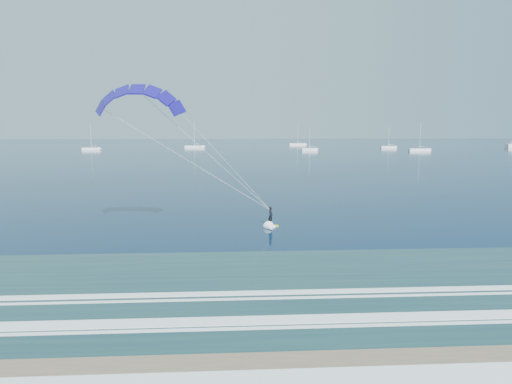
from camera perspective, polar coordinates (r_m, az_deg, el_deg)
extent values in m
plane|color=#07213C|center=(19.64, -4.37, -22.39)|extent=(900.00, 900.00, 0.00)
cube|color=#1E423F|center=(26.85, -4.08, -13.73)|extent=(600.00, 22.00, 0.03)
cube|color=white|center=(20.93, -4.30, -20.24)|extent=(600.00, 0.90, 0.07)
cube|color=white|center=(24.54, -4.15, -15.84)|extent=(600.00, 1.10, 0.07)
cube|color=white|center=(28.24, -4.04, -12.57)|extent=(600.00, 0.70, 0.07)
cube|color=gold|center=(46.96, 1.84, -4.23)|extent=(1.58, 0.51, 0.09)
imported|color=black|center=(46.75, 1.84, -3.01)|extent=(0.56, 0.77, 1.95)
cone|color=white|center=(45.67, 1.80, -4.53)|extent=(1.31, 1.74, 1.10)
cube|color=white|center=(229.03, -19.88, 5.09)|extent=(8.27, 2.40, 1.20)
cylinder|color=silver|center=(228.87, -19.95, 6.52)|extent=(0.18, 0.18, 10.21)
cylinder|color=silver|center=(228.64, -19.61, 5.45)|extent=(2.60, 0.12, 0.12)
cube|color=white|center=(243.48, -7.69, 5.62)|extent=(10.23, 2.40, 1.20)
cylinder|color=silver|center=(243.31, -7.72, 7.22)|extent=(0.18, 0.18, 12.38)
cylinder|color=silver|center=(243.34, -7.42, 5.96)|extent=(2.60, 0.12, 0.12)
cube|color=white|center=(210.70, 6.70, 5.30)|extent=(7.10, 2.40, 1.20)
cylinder|color=silver|center=(210.54, 6.72, 6.67)|extent=(0.18, 0.18, 8.87)
cylinder|color=silver|center=(210.86, 7.03, 5.68)|extent=(2.60, 0.12, 0.12)
cube|color=white|center=(281.63, 5.22, 5.96)|extent=(10.27, 2.40, 1.20)
cylinder|color=silver|center=(281.49, 5.24, 7.36)|extent=(0.18, 0.18, 12.55)
cylinder|color=silver|center=(281.77, 5.47, 6.24)|extent=(2.60, 0.12, 0.12)
cube|color=white|center=(245.33, 16.22, 5.40)|extent=(7.98, 2.40, 1.20)
cylinder|color=silver|center=(245.18, 16.27, 6.68)|extent=(0.18, 0.18, 9.80)
cylinder|color=silver|center=(245.69, 16.50, 5.72)|extent=(2.60, 0.12, 0.12)
cube|color=white|center=(218.87, 19.76, 4.99)|extent=(9.63, 2.40, 1.20)
cylinder|color=silver|center=(218.69, 19.84, 6.68)|extent=(0.18, 0.18, 11.72)
cylinder|color=silver|center=(219.29, 20.06, 5.34)|extent=(2.60, 0.12, 0.12)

